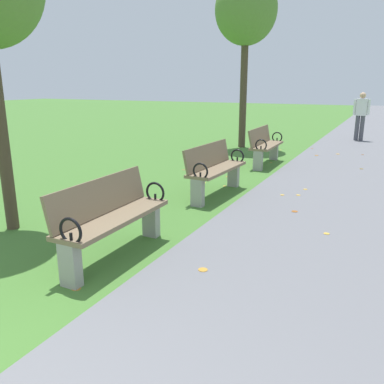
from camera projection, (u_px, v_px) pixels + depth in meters
name	position (u px, v px, depth m)	size (l,w,h in m)	color
paved_walkway	(373.00, 131.00, 16.56)	(3.08, 44.00, 0.02)	slate
park_bench_2	(111.00, 216.00, 4.43)	(0.48, 1.60, 0.90)	#7A664C
park_bench_3	(215.00, 168.00, 6.96)	(0.53, 1.62, 0.90)	#7A664C
park_bench_4	(265.00, 145.00, 9.63)	(0.50, 1.61, 0.90)	#7A664C
tree_3	(246.00, 12.00, 11.44)	(1.80, 1.80, 4.97)	#4C3D2D
pedestrian_walking	(361.00, 114.00, 13.57)	(0.53, 0.22, 1.62)	#4C4C56
scattered_leaves	(238.00, 192.00, 7.22)	(4.15, 13.32, 0.02)	#93511E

